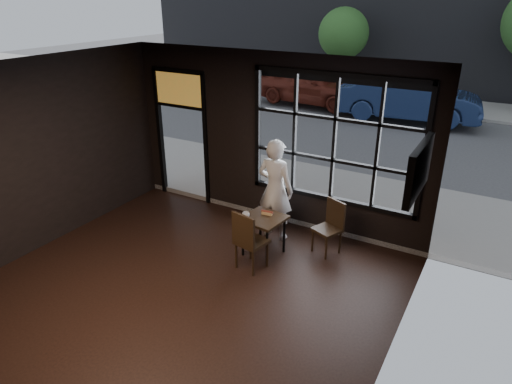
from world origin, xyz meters
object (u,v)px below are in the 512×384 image
Objects in this scene: cafe_table at (264,236)px; navy_car at (409,98)px; chair_near at (252,240)px; man at (275,190)px.

navy_car reaches higher than cafe_table.
chair_near is 1.19m from man.
cafe_table is at bearing 172.53° from navy_car.
cafe_table is 0.49m from chair_near.
cafe_table is 0.15× the size of navy_car.
chair_near is 0.55× the size of man.
chair_near is (0.04, -0.46, 0.16)m from cafe_table.
chair_near is at bearing 172.77° from navy_car.
navy_car is (0.26, 9.17, -0.07)m from man.
chair_near is 0.22× the size of navy_car.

